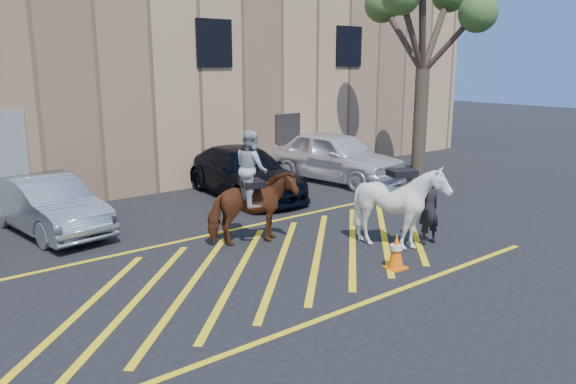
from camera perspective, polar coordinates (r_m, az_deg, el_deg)
ground at (r=11.86m, az=-1.72°, el=-6.72°), size 90.00×90.00×0.00m
car_silver_sedan at (r=14.61m, az=-23.20°, el=-1.20°), size 1.96×4.28×1.36m
car_blue_suv at (r=17.19m, az=-4.47°, el=2.03°), size 2.55×5.23×1.46m
car_white_suv at (r=19.36m, az=4.83°, el=3.65°), size 2.68×5.27×1.72m
handler at (r=12.94m, az=14.12°, el=-1.64°), size 0.64×0.46×1.63m
warehouse at (r=21.97m, az=-21.35°, el=11.25°), size 32.42×10.20×7.30m
hatching_zone at (r=11.63m, az=-0.82°, el=-7.09°), size 12.60×5.12×0.01m
mounted_bay at (r=12.49m, az=-3.68°, el=-0.71°), size 2.12×1.37×2.58m
saddled_white at (r=12.48m, az=11.35°, el=-1.40°), size 2.04×2.15×1.89m
traffic_cone at (r=11.37m, az=10.94°, el=-5.89°), size 0.39×0.39×0.73m
tree at (r=19.25m, az=13.80°, el=17.71°), size 3.99×4.37×7.31m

